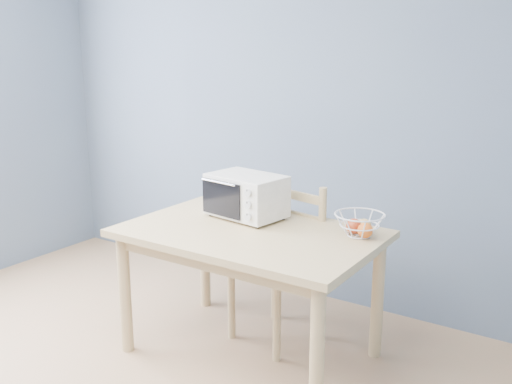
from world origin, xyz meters
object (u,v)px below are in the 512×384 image
Objects in this scene: toaster_oven at (244,195)px; fruit_basket at (360,225)px; dining_table at (250,247)px; dining_chair at (281,264)px.

fruit_basket is (0.72, 0.04, -0.07)m from toaster_oven.
dining_table is 2.91× the size of toaster_oven.
dining_chair is (0.04, 0.28, -0.18)m from dining_table.
fruit_basket is at bearing 11.87° from toaster_oven.
toaster_oven is at bearing -176.79° from fruit_basket.
toaster_oven is 1.55× the size of fruit_basket.
toaster_oven is at bearing 131.45° from dining_table.
fruit_basket is 0.62m from dining_chair.
dining_chair is (-0.51, 0.04, -0.35)m from fruit_basket.
toaster_oven is 0.51× the size of dining_chair.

